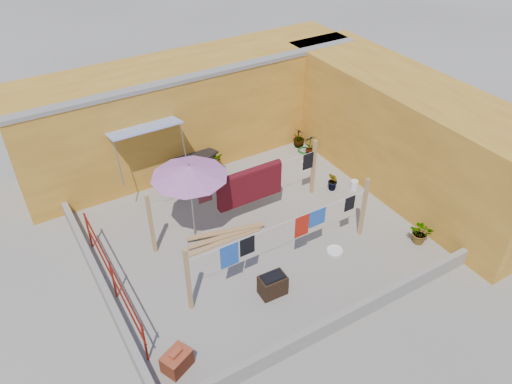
# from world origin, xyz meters

# --- Properties ---
(ground) EXTENTS (80.00, 80.00, 0.00)m
(ground) POSITION_xyz_m (0.00, 0.00, 0.00)
(ground) COLOR #9E998E
(ground) RESTS_ON ground
(wall_back) EXTENTS (11.00, 3.27, 3.21)m
(wall_back) POSITION_xyz_m (0.50, 4.69, 1.61)
(wall_back) COLOR gold
(wall_back) RESTS_ON ground
(wall_right) EXTENTS (2.40, 9.00, 3.20)m
(wall_right) POSITION_xyz_m (5.20, 0.00, 1.60)
(wall_right) COLOR gold
(wall_right) RESTS_ON ground
(parapet_front) EXTENTS (8.30, 0.16, 0.44)m
(parapet_front) POSITION_xyz_m (0.00, -3.58, 0.22)
(parapet_front) COLOR gray
(parapet_front) RESTS_ON ground
(parapet_left) EXTENTS (0.16, 7.30, 0.44)m
(parapet_left) POSITION_xyz_m (-4.08, 0.00, 0.22)
(parapet_left) COLOR gray
(parapet_left) RESTS_ON ground
(red_railing) EXTENTS (0.05, 4.20, 1.10)m
(red_railing) POSITION_xyz_m (-3.85, -0.20, 0.72)
(red_railing) COLOR maroon
(red_railing) RESTS_ON ground
(clothesline_rig) EXTENTS (5.09, 2.35, 1.80)m
(clothesline_rig) POSITION_xyz_m (0.30, 0.57, 1.02)
(clothesline_rig) COLOR tan
(clothesline_rig) RESTS_ON ground
(patio_umbrella) EXTENTS (2.10, 2.10, 2.33)m
(patio_umbrella) POSITION_xyz_m (-1.36, 0.80, 2.09)
(patio_umbrella) COLOR gray
(patio_umbrella) RESTS_ON ground
(outdoor_table) EXTENTS (1.91, 1.49, 0.80)m
(outdoor_table) POSITION_xyz_m (-0.33, 3.20, 0.72)
(outdoor_table) COLOR black
(outdoor_table) RESTS_ON ground
(brick_stack) EXTENTS (0.70, 0.62, 0.50)m
(brick_stack) POSITION_xyz_m (-3.40, -2.69, 0.22)
(brick_stack) COLOR #9A3D23
(brick_stack) RESTS_ON ground
(lumber_pile) EXTENTS (2.28, 0.65, 0.14)m
(lumber_pile) POSITION_xyz_m (-0.70, 0.30, 0.07)
(lumber_pile) COLOR tan
(lumber_pile) RESTS_ON ground
(brazier) EXTENTS (0.64, 0.44, 0.56)m
(brazier) POSITION_xyz_m (-0.67, -1.98, 0.27)
(brazier) COLOR black
(brazier) RESTS_ON ground
(white_basin) EXTENTS (0.44, 0.44, 0.08)m
(white_basin) POSITION_xyz_m (1.47, -1.63, 0.04)
(white_basin) COLOR silver
(white_basin) RESTS_ON ground
(water_jug_a) EXTENTS (0.22, 0.22, 0.35)m
(water_jug_a) POSITION_xyz_m (3.70, 0.27, 0.15)
(water_jug_a) COLOR silver
(water_jug_a) RESTS_ON ground
(water_jug_b) EXTENTS (0.21, 0.21, 0.34)m
(water_jug_b) POSITION_xyz_m (3.06, 1.94, 0.15)
(water_jug_b) COLOR silver
(water_jug_b) RESTS_ON ground
(green_hose) EXTENTS (0.48, 0.48, 0.07)m
(green_hose) POSITION_xyz_m (3.70, 2.84, 0.03)
(green_hose) COLOR #18701E
(green_hose) RESTS_ON ground
(plant_back_a) EXTENTS (0.82, 0.75, 0.76)m
(plant_back_a) POSITION_xyz_m (0.36, 3.20, 0.38)
(plant_back_a) COLOR #175017
(plant_back_a) RESTS_ON ground
(plant_back_b) EXTENTS (0.46, 0.46, 0.69)m
(plant_back_b) POSITION_xyz_m (3.70, 3.20, 0.35)
(plant_back_b) COLOR #175017
(plant_back_b) RESTS_ON ground
(plant_right_a) EXTENTS (0.45, 0.35, 0.78)m
(plant_right_a) POSITION_xyz_m (3.70, 2.58, 0.39)
(plant_right_a) COLOR #175017
(plant_right_a) RESTS_ON ground
(plant_right_b) EXTENTS (0.37, 0.42, 0.65)m
(plant_right_b) POSITION_xyz_m (3.11, 0.57, 0.32)
(plant_right_b) COLOR #175017
(plant_right_b) RESTS_ON ground
(plant_right_c) EXTENTS (0.77, 0.79, 0.66)m
(plant_right_c) POSITION_xyz_m (3.63, -2.47, 0.33)
(plant_right_c) COLOR #175017
(plant_right_c) RESTS_ON ground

